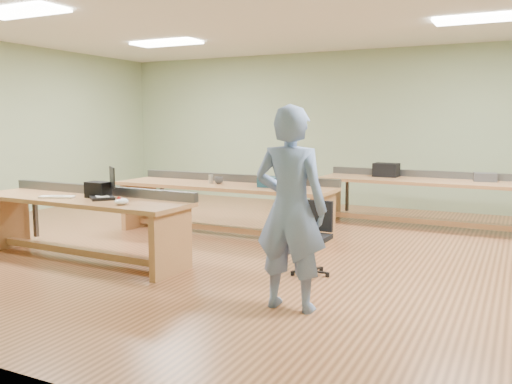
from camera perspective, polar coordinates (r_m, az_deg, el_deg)
floor at (r=7.24m, az=0.31°, el=-5.70°), size 10.00×10.00×0.00m
ceiling at (r=7.18m, az=0.33°, el=18.33°), size 10.00×10.00×0.00m
wall_back at (r=10.79m, az=9.75°, el=6.58°), size 10.00×0.04×3.00m
fluor_panels at (r=7.17m, az=0.33°, el=18.09°), size 6.20×3.50×0.03m
workbench_front at (r=6.77m, az=-17.81°, el=-2.18°), size 2.88×0.85×0.86m
workbench_mid at (r=7.84m, az=-3.33°, el=-0.49°), size 3.26×0.90×0.86m
workbench_back at (r=8.81m, az=17.45°, el=0.06°), size 3.29×0.96×0.86m
person at (r=4.70m, az=3.65°, el=-1.76°), size 0.66×0.44×1.79m
laptop_base at (r=6.53m, az=-15.90°, el=-0.58°), size 0.40×0.40×0.03m
laptop_screen at (r=6.52m, az=-14.90°, el=1.48°), size 0.25×0.21×0.25m
keyboard at (r=6.80m, az=-20.23°, el=-0.49°), size 0.42×0.29×0.02m
trackball_mouse at (r=6.04m, az=-13.98°, el=-0.97°), size 0.19×0.21×0.07m
camera_bag at (r=6.65m, az=-16.29°, el=0.22°), size 0.28×0.19×0.19m
task_chair at (r=5.91m, az=5.91°, el=-5.86°), size 0.44×0.44×0.79m
parts_bin_teal at (r=7.45m, az=1.87°, el=1.06°), size 0.41×0.33×0.14m
parts_bin_grey at (r=7.28m, az=3.36°, el=0.83°), size 0.48×0.39×0.11m
mug at (r=7.83m, az=-3.93°, el=1.24°), size 0.17×0.17×0.10m
drinks_can at (r=7.94m, az=-4.77°, el=1.39°), size 0.07×0.07×0.12m
storage_box_back at (r=9.06m, az=13.54°, el=2.27°), size 0.40×0.30×0.22m
tray_back at (r=8.82m, az=22.96°, el=1.45°), size 0.35×0.28×0.13m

